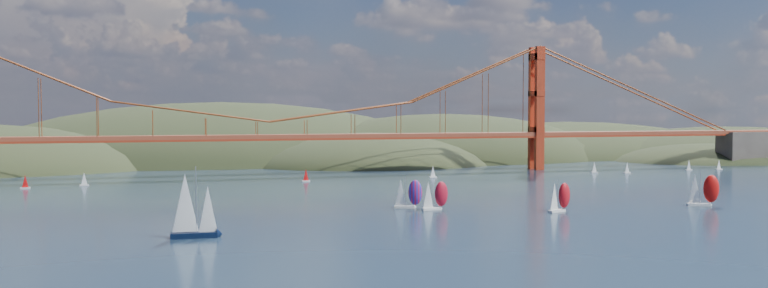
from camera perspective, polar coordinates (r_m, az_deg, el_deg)
ground at (r=132.50m, az=1.97°, el=-9.02°), size 1200.00×1200.00×0.00m
headlands at (r=412.38m, az=-4.35°, el=-2.86°), size 725.00×225.00×96.00m
bridge at (r=305.71m, az=-9.09°, el=3.60°), size 552.00×12.00×55.00m
sloop_navy at (r=161.58m, az=-14.43°, el=-4.62°), size 9.70×5.59×14.95m
racer_0 at (r=200.47m, az=3.87°, el=-3.89°), size 7.57×3.32×8.59m
racer_1 at (r=201.64m, az=13.20°, el=-3.92°), size 7.67×4.94×8.57m
racer_2 at (r=226.31m, az=23.11°, el=-3.19°), size 8.86×5.74×9.91m
racer_rwb at (r=203.72m, az=1.81°, el=-3.76°), size 7.85×4.89×8.78m
distant_boat_2 at (r=281.50m, az=-25.67°, el=-2.61°), size 3.00×2.00×4.70m
distant_boat_3 at (r=284.06m, az=-21.88°, el=-2.49°), size 3.00×2.00×4.70m
distant_boat_4 at (r=328.85m, az=15.74°, el=-1.74°), size 3.00×2.00×4.70m
distant_boat_5 at (r=331.72m, az=18.04°, el=-1.73°), size 3.00×2.00×4.70m
distant_boat_6 at (r=357.20m, az=22.21°, el=-1.49°), size 3.00×2.00×4.70m
distant_boat_7 at (r=365.77m, az=24.16°, el=-1.44°), size 3.00×2.00×4.70m
distant_boat_8 at (r=295.43m, az=3.75°, el=-2.12°), size 3.00×2.00×4.70m
distant_boat_9 at (r=280.17m, az=-5.97°, el=-2.39°), size 3.00×2.00×4.70m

